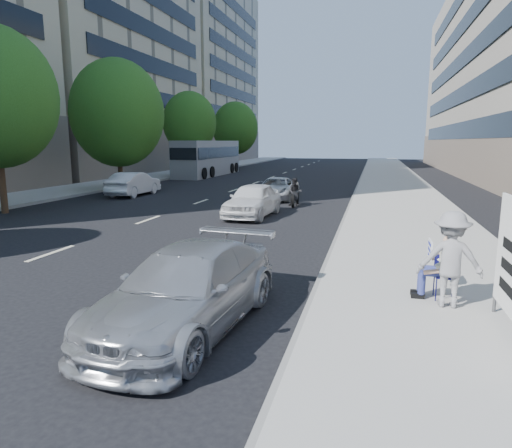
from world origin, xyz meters
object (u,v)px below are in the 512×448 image
(white_sedan_mid, at_px, (134,184))
(white_sedan_far, at_px, (276,188))
(bus, at_px, (208,158))
(seated_protester, at_px, (440,263))
(parked_sedan, at_px, (188,289))
(motorcycle, at_px, (295,193))
(jogger, at_px, (450,259))
(white_sedan_near, at_px, (253,200))

(white_sedan_mid, distance_m, white_sedan_far, 8.73)
(bus, bearing_deg, seated_protester, -62.34)
(parked_sedan, xyz_separation_m, bus, (-12.50, 34.73, 0.93))
(motorcycle, bearing_deg, bus, 114.16)
(jogger, distance_m, motorcycle, 14.84)
(white_sedan_near, bearing_deg, seated_protester, -53.35)
(parked_sedan, relative_size, white_sedan_far, 1.11)
(white_sedan_mid, relative_size, motorcycle, 2.09)
(white_sedan_near, relative_size, white_sedan_far, 0.98)
(seated_protester, relative_size, bus, 0.11)
(white_sedan_near, bearing_deg, white_sedan_far, 95.42)
(seated_protester, xyz_separation_m, motorcycle, (-5.17, 13.43, -0.24))
(jogger, bearing_deg, seated_protester, -73.33)
(parked_sedan, bearing_deg, white_sedan_far, 102.75)
(seated_protester, distance_m, white_sedan_far, 17.19)
(seated_protester, bearing_deg, white_sedan_far, 112.78)
(parked_sedan, relative_size, white_sedan_mid, 1.13)
(parked_sedan, xyz_separation_m, white_sedan_far, (-2.25, 18.13, -0.10))
(seated_protester, relative_size, parked_sedan, 0.27)
(white_sedan_mid, distance_m, bus, 17.11)
(seated_protester, relative_size, white_sedan_far, 0.30)
(jogger, distance_m, white_sedan_mid, 22.17)
(parked_sedan, distance_m, white_sedan_near, 12.11)
(parked_sedan, height_order, white_sedan_mid, white_sedan_mid)
(white_sedan_mid, bearing_deg, jogger, 133.92)
(motorcycle, xyz_separation_m, bus, (-11.73, 19.02, 1.00))
(jogger, xyz_separation_m, bus, (-17.02, 32.89, 0.58))
(jogger, distance_m, white_sedan_near, 12.03)
(white_sedan_near, xyz_separation_m, motorcycle, (1.23, 3.76, -0.09))
(seated_protester, height_order, white_sedan_mid, seated_protester)
(white_sedan_near, xyz_separation_m, white_sedan_far, (-0.25, 6.18, -0.12))
(seated_protester, distance_m, parked_sedan, 4.96)
(jogger, relative_size, bus, 0.15)
(white_sedan_mid, distance_m, motorcycle, 10.39)
(white_sedan_far, bearing_deg, white_sedan_mid, -177.25)
(motorcycle, bearing_deg, white_sedan_mid, 161.38)
(seated_protester, height_order, white_sedan_near, seated_protester)
(seated_protester, distance_m, jogger, 0.49)
(parked_sedan, relative_size, bus, 0.40)
(seated_protester, bearing_deg, jogger, -75.45)
(parked_sedan, relative_size, motorcycle, 2.37)
(white_sedan_near, xyz_separation_m, white_sedan_mid, (-8.96, 5.77, -0.02))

